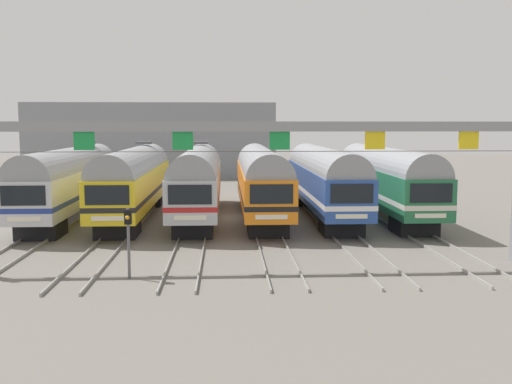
# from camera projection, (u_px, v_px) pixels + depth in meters

# --- Properties ---
(ground_plane) EXTENTS (160.00, 160.00, 0.00)m
(ground_plane) POSITION_uv_depth(u_px,v_px,m) (230.00, 218.00, 39.64)
(ground_plane) COLOR slate
(track_bed) EXTENTS (22.89, 70.00, 0.15)m
(track_bed) POSITION_uv_depth(u_px,v_px,m) (229.00, 189.00, 56.49)
(track_bed) COLOR gray
(track_bed) RESTS_ON ground
(commuter_train_silver) EXTENTS (2.88, 18.06, 5.05)m
(commuter_train_silver) POSITION_uv_depth(u_px,v_px,m) (70.00, 179.00, 38.77)
(commuter_train_silver) COLOR silver
(commuter_train_silver) RESTS_ON ground
(commuter_train_yellow) EXTENTS (2.88, 18.06, 5.05)m
(commuter_train_yellow) POSITION_uv_depth(u_px,v_px,m) (134.00, 179.00, 38.99)
(commuter_train_yellow) COLOR gold
(commuter_train_yellow) RESTS_ON ground
(commuter_train_stainless) EXTENTS (2.88, 18.06, 5.05)m
(commuter_train_stainless) POSITION_uv_depth(u_px,v_px,m) (198.00, 179.00, 39.21)
(commuter_train_stainless) COLOR #B2B5BA
(commuter_train_stainless) RESTS_ON ground
(commuter_train_orange) EXTENTS (2.88, 18.06, 4.77)m
(commuter_train_orange) POSITION_uv_depth(u_px,v_px,m) (261.00, 178.00, 39.43)
(commuter_train_orange) COLOR orange
(commuter_train_orange) RESTS_ON ground
(commuter_train_blue) EXTENTS (2.88, 18.06, 4.77)m
(commuter_train_blue) POSITION_uv_depth(u_px,v_px,m) (323.00, 178.00, 39.65)
(commuter_train_blue) COLOR #284C9E
(commuter_train_blue) RESTS_ON ground
(commuter_train_green) EXTENTS (2.88, 18.06, 4.77)m
(commuter_train_green) POSITION_uv_depth(u_px,v_px,m) (385.00, 178.00, 39.87)
(commuter_train_green) COLOR #236B42
(commuter_train_green) RESTS_ON ground
(catenary_gantry) EXTENTS (26.62, 0.44, 6.97)m
(catenary_gantry) POSITION_uv_depth(u_px,v_px,m) (231.00, 147.00, 25.62)
(catenary_gantry) COLOR gray
(catenary_gantry) RESTS_ON ground
(yard_signal_mast) EXTENTS (0.28, 0.35, 2.92)m
(yard_signal_mast) POSITION_uv_depth(u_px,v_px,m) (128.00, 230.00, 23.82)
(yard_signal_mast) COLOR #59595E
(yard_signal_mast) RESTS_ON ground
(maintenance_building) EXTENTS (29.18, 10.00, 8.81)m
(maintenance_building) POSITION_uv_depth(u_px,v_px,m) (154.00, 140.00, 71.50)
(maintenance_building) COLOR gray
(maintenance_building) RESTS_ON ground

